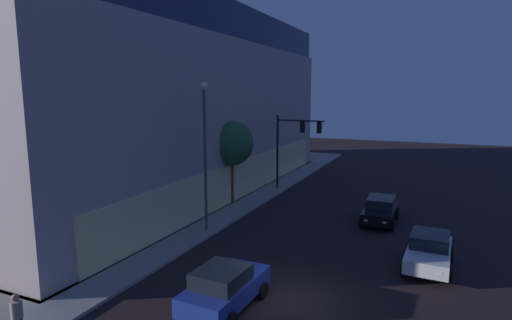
{
  "coord_description": "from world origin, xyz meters",
  "views": [
    {
      "loc": [
        -14.42,
        -5.01,
        8.1
      ],
      "look_at": [
        7.58,
        4.7,
        4.24
      ],
      "focal_mm": 29.05,
      "sensor_mm": 36.0,
      "label": 1
    }
  ],
  "objects_px": {
    "modern_building": "(130,103)",
    "car_blue": "(225,287)",
    "pedestrian_waiting": "(17,314)",
    "street_lamp_sidewalk": "(205,139)",
    "traffic_light_far_corner": "(294,137)",
    "sidewalk_tree": "(231,144)",
    "car_black": "(380,210)",
    "car_white": "(429,251)"
  },
  "relations": [
    {
      "from": "modern_building",
      "to": "car_blue",
      "type": "relative_size",
      "value": 8.76
    },
    {
      "from": "modern_building",
      "to": "pedestrian_waiting",
      "type": "relative_size",
      "value": 21.5
    },
    {
      "from": "modern_building",
      "to": "street_lamp_sidewalk",
      "type": "height_order",
      "value": "modern_building"
    },
    {
      "from": "traffic_light_far_corner",
      "to": "sidewalk_tree",
      "type": "distance_m",
      "value": 6.52
    },
    {
      "from": "traffic_light_far_corner",
      "to": "pedestrian_waiting",
      "type": "height_order",
      "value": "traffic_light_far_corner"
    },
    {
      "from": "sidewalk_tree",
      "to": "modern_building",
      "type": "bearing_deg",
      "value": 79.09
    },
    {
      "from": "traffic_light_far_corner",
      "to": "pedestrian_waiting",
      "type": "bearing_deg",
      "value": 177.46
    },
    {
      "from": "modern_building",
      "to": "car_blue",
      "type": "bearing_deg",
      "value": -131.76
    },
    {
      "from": "sidewalk_tree",
      "to": "traffic_light_far_corner",
      "type": "bearing_deg",
      "value": -26.07
    },
    {
      "from": "street_lamp_sidewalk",
      "to": "car_blue",
      "type": "distance_m",
      "value": 10.22
    },
    {
      "from": "car_blue",
      "to": "car_black",
      "type": "relative_size",
      "value": 1.0
    },
    {
      "from": "pedestrian_waiting",
      "to": "car_white",
      "type": "relative_size",
      "value": 0.39
    },
    {
      "from": "car_blue",
      "to": "street_lamp_sidewalk",
      "type": "bearing_deg",
      "value": 34.92
    },
    {
      "from": "modern_building",
      "to": "sidewalk_tree",
      "type": "xyz_separation_m",
      "value": [
        -2.08,
        -10.81,
        -2.77
      ]
    },
    {
      "from": "pedestrian_waiting",
      "to": "car_blue",
      "type": "bearing_deg",
      "value": -44.63
    },
    {
      "from": "street_lamp_sidewalk",
      "to": "pedestrian_waiting",
      "type": "distance_m",
      "value": 13.11
    },
    {
      "from": "street_lamp_sidewalk",
      "to": "sidewalk_tree",
      "type": "relative_size",
      "value": 1.42
    },
    {
      "from": "modern_building",
      "to": "car_white",
      "type": "bearing_deg",
      "value": -108.86
    },
    {
      "from": "sidewalk_tree",
      "to": "pedestrian_waiting",
      "type": "height_order",
      "value": "sidewalk_tree"
    },
    {
      "from": "traffic_light_far_corner",
      "to": "car_blue",
      "type": "height_order",
      "value": "traffic_light_far_corner"
    },
    {
      "from": "car_white",
      "to": "pedestrian_waiting",
      "type": "bearing_deg",
      "value": 135.67
    },
    {
      "from": "car_blue",
      "to": "car_white",
      "type": "xyz_separation_m",
      "value": [
        7.22,
        -7.01,
        -0.03
      ]
    },
    {
      "from": "traffic_light_far_corner",
      "to": "car_blue",
      "type": "relative_size",
      "value": 1.47
    },
    {
      "from": "traffic_light_far_corner",
      "to": "car_black",
      "type": "xyz_separation_m",
      "value": [
        -5.91,
        -7.76,
        -3.71
      ]
    },
    {
      "from": "sidewalk_tree",
      "to": "car_blue",
      "type": "distance_m",
      "value": 15.47
    },
    {
      "from": "modern_building",
      "to": "street_lamp_sidewalk",
      "type": "xyz_separation_m",
      "value": [
        -8.11,
        -12.23,
        -1.79
      ]
    },
    {
      "from": "street_lamp_sidewalk",
      "to": "car_blue",
      "type": "xyz_separation_m",
      "value": [
        -7.46,
        -5.21,
        -4.65
      ]
    },
    {
      "from": "car_white",
      "to": "car_black",
      "type": "xyz_separation_m",
      "value": [
        6.21,
        3.01,
        0.01
      ]
    },
    {
      "from": "car_blue",
      "to": "car_white",
      "type": "relative_size",
      "value": 0.97
    },
    {
      "from": "modern_building",
      "to": "car_white",
      "type": "distance_m",
      "value": 26.63
    },
    {
      "from": "modern_building",
      "to": "pedestrian_waiting",
      "type": "xyz_separation_m",
      "value": [
        -20.48,
        -12.6,
        -6.13
      ]
    },
    {
      "from": "pedestrian_waiting",
      "to": "car_blue",
      "type": "relative_size",
      "value": 0.41
    },
    {
      "from": "traffic_light_far_corner",
      "to": "car_black",
      "type": "bearing_deg",
      "value": -127.26
    },
    {
      "from": "street_lamp_sidewalk",
      "to": "car_white",
      "type": "xyz_separation_m",
      "value": [
        -0.24,
        -12.22,
        -4.69
      ]
    },
    {
      "from": "car_white",
      "to": "car_black",
      "type": "relative_size",
      "value": 1.03
    },
    {
      "from": "traffic_light_far_corner",
      "to": "street_lamp_sidewalk",
      "type": "distance_m",
      "value": 12.0
    },
    {
      "from": "sidewalk_tree",
      "to": "street_lamp_sidewalk",
      "type": "bearing_deg",
      "value": -166.74
    },
    {
      "from": "car_blue",
      "to": "pedestrian_waiting",
      "type": "bearing_deg",
      "value": 135.37
    },
    {
      "from": "street_lamp_sidewalk",
      "to": "pedestrian_waiting",
      "type": "xyz_separation_m",
      "value": [
        -12.37,
        -0.37,
        -4.33
      ]
    },
    {
      "from": "car_black",
      "to": "street_lamp_sidewalk",
      "type": "bearing_deg",
      "value": 122.96
    },
    {
      "from": "car_blue",
      "to": "car_white",
      "type": "distance_m",
      "value": 10.06
    },
    {
      "from": "car_blue",
      "to": "sidewalk_tree",
      "type": "bearing_deg",
      "value": 26.18
    }
  ]
}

